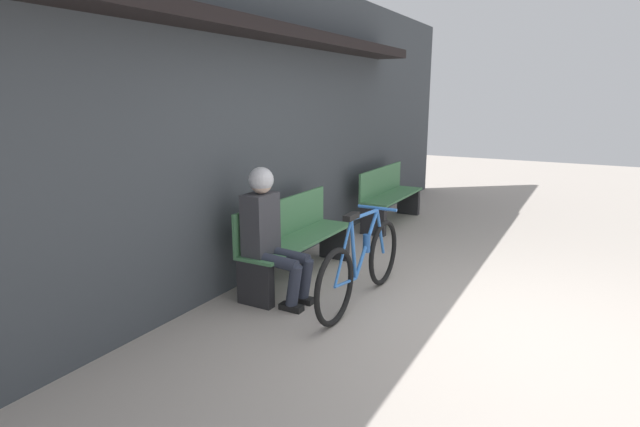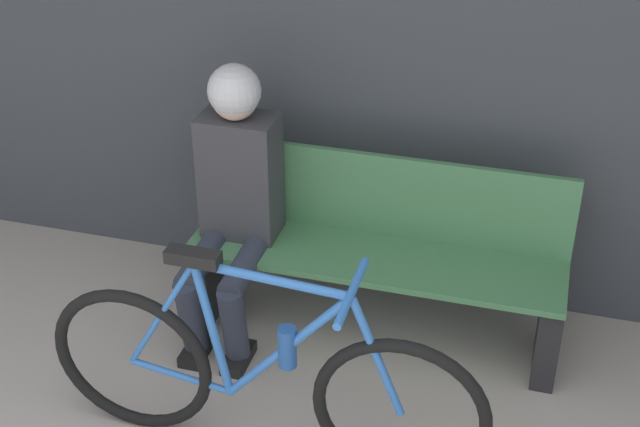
{
  "view_description": "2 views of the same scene",
  "coord_description": "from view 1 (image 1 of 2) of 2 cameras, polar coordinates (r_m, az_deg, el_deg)",
  "views": [
    {
      "loc": [
        -4.04,
        -0.58,
        1.9
      ],
      "look_at": [
        0.03,
        1.69,
        0.79
      ],
      "focal_mm": 28.0,
      "sensor_mm": 36.0,
      "label": 1
    },
    {
      "loc": [
        0.9,
        -1.18,
        2.63
      ],
      "look_at": [
        0.12,
        1.55,
        0.93
      ],
      "focal_mm": 50.0,
      "sensor_mm": 36.0,
      "label": 2
    }
  ],
  "objects": [
    {
      "name": "park_bench_far",
      "position": [
        7.62,
        7.94,
        1.8
      ],
      "size": [
        1.56,
        0.42,
        0.85
      ],
      "color": "#477F51",
      "rests_on": "ground_plane"
    },
    {
      "name": "bicycle",
      "position": [
        4.67,
        4.77,
        -5.85
      ],
      "size": [
        1.75,
        0.4,
        0.9
      ],
      "color": "black",
      "rests_on": "ground_plane"
    },
    {
      "name": "ground_plane",
      "position": [
        4.5,
        19.42,
        -12.42
      ],
      "size": [
        24.0,
        24.0,
        0.0
      ],
      "primitive_type": "plane",
      "color": "#ADA399"
    },
    {
      "name": "storefront_wall",
      "position": [
        5.11,
        -8.6,
        10.53
      ],
      "size": [
        12.0,
        0.56,
        3.2
      ],
      "color": "#3D4247",
      "rests_on": "ground_plane"
    },
    {
      "name": "person_seated",
      "position": [
        4.61,
        -5.9,
        -1.48
      ],
      "size": [
        0.34,
        0.61,
        1.27
      ],
      "color": "#2D3342",
      "rests_on": "ground_plane"
    },
    {
      "name": "park_bench_near",
      "position": [
        5.26,
        -2.83,
        -3.23
      ],
      "size": [
        1.68,
        0.42,
        0.85
      ],
      "color": "#477F51",
      "rests_on": "ground_plane"
    }
  ]
}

